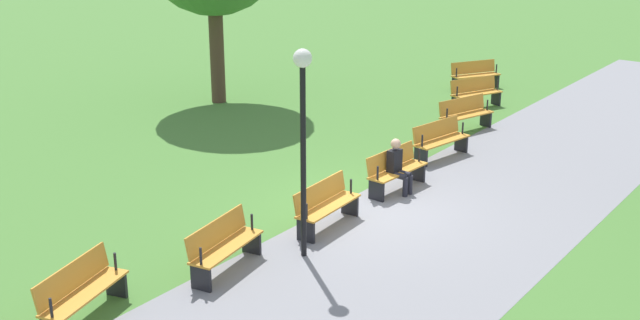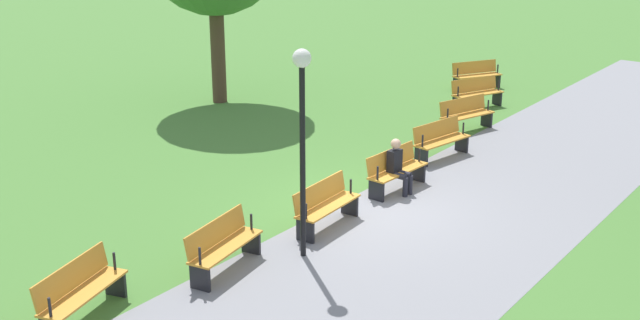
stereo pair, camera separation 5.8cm
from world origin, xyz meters
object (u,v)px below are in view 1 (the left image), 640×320
object	(u,v)px
bench_1	(475,92)
bench_0	(475,74)
bench_4	(396,169)
bench_2	(465,114)
bench_6	(224,245)
bench_5	(326,204)
person_seated	(398,165)
bench_7	(81,291)
lamp_post	(303,114)
bench_3	(440,139)

from	to	relation	value
bench_1	bench_0	bearing A→B (deg)	-130.02
bench_4	bench_2	bearing A→B (deg)	-166.70
bench_2	bench_6	distance (m)	10.06
bench_5	bench_2	bearing A→B (deg)	-176.70
bench_5	person_seated	xyz separation A→B (m)	(-2.41, 0.13, 0.17)
bench_0	bench_1	world-z (taller)	same
bench_7	lamp_post	xyz separation A→B (m)	(-3.73, 1.32, 2.15)
lamp_post	bench_0	bearing A→B (deg)	-166.12
bench_2	person_seated	size ratio (longest dim) A/B	1.45
bench_2	bench_6	bearing A→B (deg)	20.03
bench_4	bench_5	size ratio (longest dim) A/B	1.00
bench_2	bench_5	size ratio (longest dim) A/B	1.02
bench_7	bench_5	bearing A→B (deg)	153.33
bench_1	lamp_post	bearing A→B (deg)	34.45
bench_3	person_seated	xyz separation A→B (m)	(2.65, 0.43, 0.17)
bench_0	bench_5	bearing A→B (deg)	43.36
bench_1	bench_4	bearing A→B (deg)	36.67
bench_2	bench_7	size ratio (longest dim) A/B	1.00
bench_4	bench_7	size ratio (longest dim) A/B	0.98
bench_0	person_seated	xyz separation A→B (m)	(9.76, 3.01, 0.17)
bench_0	bench_3	bearing A→B (deg)	50.00
bench_0	lamp_post	bearing A→B (deg)	43.95
bench_5	bench_1	bearing A→B (deg)	-173.38
bench_4	lamp_post	bearing A→B (deg)	10.00
bench_3	bench_4	size ratio (longest dim) A/B	1.02
bench_7	lamp_post	world-z (taller)	lamp_post
bench_4	lamp_post	size ratio (longest dim) A/B	0.46
bench_5	bench_4	bearing A→B (deg)	176.66
bench_5	bench_7	xyz separation A→B (m)	(4.99, -0.88, 0.00)
bench_4	bench_1	bearing A→B (deg)	-163.37
lamp_post	person_seated	bearing A→B (deg)	-175.20
bench_0	bench_4	distance (m)	10.05
bench_4	bench_5	xyz separation A→B (m)	(2.54, 0.00, 0.00)
person_seated	bench_4	bearing A→B (deg)	-130.28
bench_0	bench_3	world-z (taller)	same
bench_6	person_seated	bearing A→B (deg)	165.01
bench_1	bench_4	world-z (taller)	same
bench_3	person_seated	world-z (taller)	person_seated
bench_5	bench_7	distance (m)	5.06
bench_1	bench_5	bearing A→B (deg)	33.35
bench_4	bench_5	world-z (taller)	same
bench_5	bench_0	bearing A→B (deg)	-170.06
bench_5	person_seated	size ratio (longest dim) A/B	1.42
lamp_post	bench_5	bearing A→B (deg)	-160.55
bench_4	person_seated	xyz separation A→B (m)	(0.13, 0.13, 0.17)
bench_2	bench_7	distance (m)	12.51
bench_6	bench_4	bearing A→B (deg)	166.66
bench_4	person_seated	size ratio (longest dim) A/B	1.42
bench_0	bench_4	world-z (taller)	same
bench_4	bench_7	world-z (taller)	same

